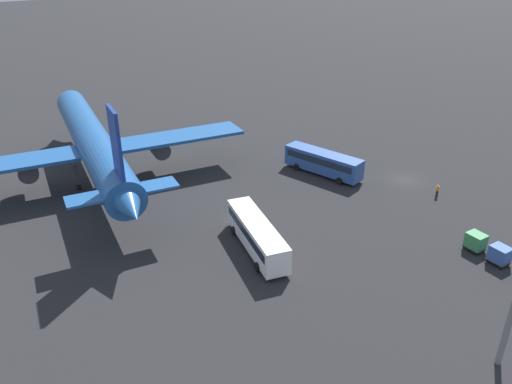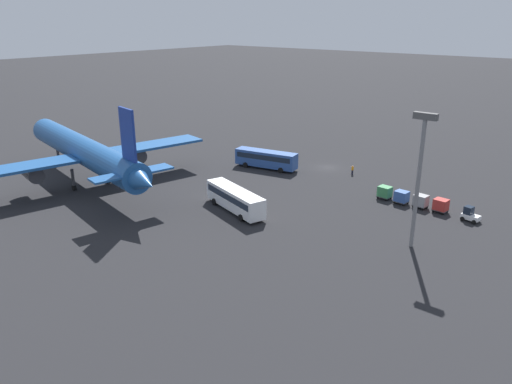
% 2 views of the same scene
% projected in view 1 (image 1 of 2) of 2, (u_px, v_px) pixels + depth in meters
% --- Properties ---
extents(ground_plane, '(600.00, 600.00, 0.00)m').
position_uv_depth(ground_plane, '(405.00, 180.00, 71.32)').
color(ground_plane, '#232326').
extents(airplane, '(48.21, 41.90, 15.53)m').
position_uv_depth(airplane, '(93.00, 143.00, 68.11)').
color(airplane, '#1E5193').
rests_on(airplane, ground).
extents(shuttle_bus_near, '(12.31, 4.97, 3.37)m').
position_uv_depth(shuttle_bus_near, '(323.00, 161.00, 72.24)').
color(shuttle_bus_near, '#2D5199').
rests_on(shuttle_bus_near, ground).
extents(shuttle_bus_far, '(12.75, 6.32, 3.35)m').
position_uv_depth(shuttle_bus_far, '(257.00, 234.00, 54.18)').
color(shuttle_bus_far, white).
rests_on(shuttle_bus_far, ground).
extents(worker_person, '(0.38, 0.38, 1.74)m').
position_uv_depth(worker_person, '(437.00, 190.00, 66.24)').
color(worker_person, '#1E1E2D').
rests_on(worker_person, ground).
extents(cargo_cart_blue, '(2.15, 1.87, 2.06)m').
position_uv_depth(cargo_cart_blue, '(500.00, 254.00, 52.03)').
color(cargo_cart_blue, '#38383D').
rests_on(cargo_cart_blue, ground).
extents(cargo_cart_green, '(2.15, 1.87, 2.06)m').
position_uv_depth(cargo_cart_green, '(476.00, 241.00, 54.36)').
color(cargo_cart_green, '#38383D').
rests_on(cargo_cart_green, ground).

